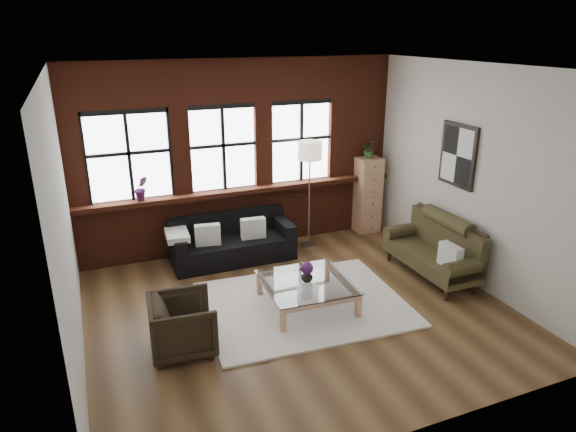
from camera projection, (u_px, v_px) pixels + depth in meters
name	position (u px, v px, depth m)	size (l,w,h in m)	color
floor	(298.00, 309.00, 7.04)	(5.50, 5.50, 0.00)	#4F351D
ceiling	(300.00, 68.00, 5.94)	(5.50, 5.50, 0.00)	white
wall_back	(240.00, 156.00, 8.66)	(5.50, 5.50, 0.00)	beige
wall_front	(417.00, 284.00, 4.32)	(5.50, 5.50, 0.00)	beige
wall_left	(64.00, 229.00, 5.51)	(5.00, 5.00, 0.00)	beige
wall_right	(472.00, 176.00, 7.47)	(5.00, 5.00, 0.00)	beige
brick_backwall	(241.00, 157.00, 8.61)	(5.50, 0.12, 3.20)	#5F2516
sill_ledge	(244.00, 190.00, 8.72)	(5.50, 0.30, 0.08)	#5F2516
window_left	(129.00, 158.00, 7.92)	(1.38, 0.10, 1.50)	black
window_mid	(223.00, 150.00, 8.46)	(1.38, 0.10, 1.50)	black
window_right	(301.00, 143.00, 8.96)	(1.38, 0.10, 1.50)	black
wall_poster	(458.00, 155.00, 7.64)	(0.05, 0.74, 0.94)	black
shag_rug	(303.00, 304.00, 7.15)	(2.74, 2.15, 0.03)	silver
dark_sofa	(232.00, 240.00, 8.44)	(2.00, 0.81, 0.72)	black
pillow_a	(208.00, 235.00, 8.13)	(0.40, 0.14, 0.34)	silver
pillow_b	(253.00, 228.00, 8.40)	(0.40, 0.14, 0.34)	silver
vintage_settee	(431.00, 249.00, 7.85)	(0.76, 1.71, 0.91)	#362F19
pillow_settee	(450.00, 256.00, 7.33)	(0.14, 0.38, 0.34)	silver
armchair	(183.00, 325.00, 6.03)	(0.74, 0.76, 0.69)	black
coffee_table	(307.00, 294.00, 7.06)	(1.17, 1.17, 0.39)	tan
vase	(307.00, 276.00, 6.97)	(0.16, 0.16, 0.17)	#B2B2B2
flowers	(307.00, 268.00, 6.92)	(0.17, 0.17, 0.17)	#572263
drawer_chest	(367.00, 195.00, 9.59)	(0.44, 0.44, 1.42)	tan
potted_plant_top	(369.00, 149.00, 9.29)	(0.29, 0.25, 0.32)	#2D5923
floor_lamp	(309.00, 191.00, 8.77)	(0.40, 0.40, 2.02)	#A5A5A8
sill_plant	(141.00, 188.00, 8.02)	(0.22, 0.18, 0.40)	#572263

